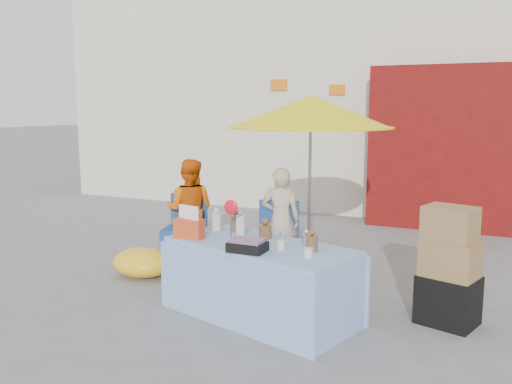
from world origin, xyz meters
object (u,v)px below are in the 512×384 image
at_px(chair_left, 185,242).
at_px(vendor_beige, 281,220).
at_px(chair_right, 276,253).
at_px(box_stack, 449,270).
at_px(umbrella, 311,112).
at_px(market_table, 259,279).
at_px(vendor_orange, 190,210).

bearing_deg(chair_left, vendor_beige, -6.72).
relative_size(chair_left, chair_right, 1.00).
xyz_separation_m(chair_right, box_stack, (1.97, -0.73, 0.25)).
bearing_deg(chair_left, umbrella, -2.46).
bearing_deg(vendor_beige, market_table, 90.60).
relative_size(chair_right, box_stack, 0.78).
xyz_separation_m(chair_left, vendor_orange, (0.00, 0.13, 0.40)).
xyz_separation_m(market_table, box_stack, (1.63, 0.53, 0.14)).
bearing_deg(umbrella, vendor_beige, -153.43).
relative_size(vendor_orange, umbrella, 0.62).
xyz_separation_m(chair_right, vendor_beige, (0.00, 0.13, 0.37)).
relative_size(market_table, vendor_orange, 1.53).
distance_m(vendor_orange, vendor_beige, 1.25).
relative_size(chair_left, umbrella, 0.41).
height_order(chair_right, vendor_orange, vendor_orange).
distance_m(market_table, umbrella, 2.17).
bearing_deg(umbrella, market_table, -88.76).
relative_size(vendor_orange, box_stack, 1.20).
relative_size(umbrella, box_stack, 1.92).
distance_m(chair_right, vendor_orange, 1.32).
distance_m(chair_left, box_stack, 3.31).
xyz_separation_m(market_table, chair_right, (-0.34, 1.26, -0.11)).
distance_m(market_table, vendor_beige, 1.46).
relative_size(chair_left, vendor_orange, 0.65).
height_order(vendor_orange, umbrella, umbrella).
height_order(market_table, chair_right, market_table).
distance_m(chair_right, umbrella, 1.69).
xyz_separation_m(market_table, umbrella, (-0.03, 1.54, 1.53)).
height_order(chair_right, box_stack, box_stack).
height_order(market_table, vendor_orange, vendor_orange).
bearing_deg(market_table, vendor_orange, 155.28).
bearing_deg(vendor_orange, chair_right, 160.99).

